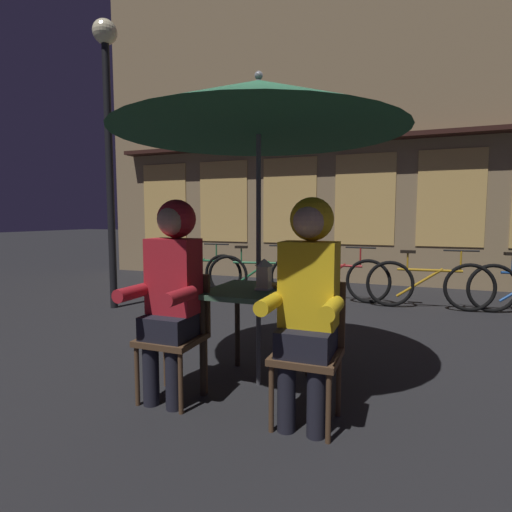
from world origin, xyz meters
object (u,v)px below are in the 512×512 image
object	(u,v)px
chair_left	(177,328)
person_right_hooded	(308,289)
cafe_table	(259,303)
book	(278,286)
person_left_hooded	(172,280)
chair_right	(310,343)
bicycle_second	(259,275)
patio_umbrella	(259,108)
street_lamp	(108,110)
bicycle_fourth	(428,284)
bicycle_third	(334,278)
lantern	(264,273)
bicycle_nearest	(195,272)

from	to	relation	value
chair_left	person_right_hooded	bearing A→B (deg)	-3.39
chair_left	cafe_table	bearing A→B (deg)	37.55
chair_left	book	xyz separation A→B (m)	(0.59, 0.50, 0.26)
person_left_hooded	chair_right	bearing A→B (deg)	3.39
bicycle_second	patio_umbrella	bearing A→B (deg)	-69.45
chair_right	person_left_hooded	size ratio (longest dim) A/B	0.62
street_lamp	bicycle_fourth	size ratio (longest dim) A/B	2.31
chair_right	person_left_hooded	world-z (taller)	person_left_hooded
bicycle_third	book	bearing A→B (deg)	-87.55
person_right_hooded	cafe_table	bearing A→B (deg)	138.43
street_lamp	person_right_hooded	bearing A→B (deg)	-33.17
cafe_table	bicycle_second	size ratio (longest dim) A/B	0.45
bicycle_fourth	bicycle_second	bearing A→B (deg)	179.90
lantern	street_lamp	distance (m)	3.83
bicycle_third	cafe_table	bearing A→B (deg)	-89.59
book	patio_umbrella	bearing A→B (deg)	-129.37
chair_left	bicycle_second	xyz separation A→B (m)	(-0.73, 3.59, -0.14)
person_left_hooded	bicycle_second	xyz separation A→B (m)	(-0.73, 3.65, -0.50)
patio_umbrella	cafe_table	bearing A→B (deg)	0.00
person_left_hooded	bicycle_second	size ratio (longest dim) A/B	0.84
person_right_hooded	bicycle_third	world-z (taller)	person_right_hooded
chair_right	bicycle_third	xyz separation A→B (m)	(-0.50, 3.70, -0.14)
patio_umbrella	chair_left	bearing A→B (deg)	-142.45
street_lamp	bicycle_third	distance (m)	4.00
bicycle_nearest	book	size ratio (longest dim) A/B	8.40
cafe_table	bicycle_second	distance (m)	3.46
person_left_hooded	bicycle_nearest	size ratio (longest dim) A/B	0.83
chair_right	bicycle_third	size ratio (longest dim) A/B	0.52
street_lamp	bicycle_nearest	size ratio (longest dim) A/B	2.31
bicycle_third	book	xyz separation A→B (m)	(0.14, -3.20, 0.41)
bicycle_third	lantern	bearing A→B (deg)	-88.84
patio_umbrella	chair_left	size ratio (longest dim) A/B	2.66
person_right_hooded	bicycle_nearest	size ratio (longest dim) A/B	0.83
person_right_hooded	street_lamp	world-z (taller)	street_lamp
bicycle_fourth	bicycle_third	bearing A→B (deg)	175.17
bicycle_nearest	bicycle_fourth	distance (m)	3.66
person_right_hooded	street_lamp	size ratio (longest dim) A/B	0.36
chair_right	person_left_hooded	xyz separation A→B (m)	(-0.96, -0.06, 0.36)
patio_umbrella	bicycle_fourth	xyz separation A→B (m)	(1.30, 3.22, -1.71)
person_left_hooded	patio_umbrella	bearing A→B (deg)	41.57
person_right_hooded	bicycle_fourth	distance (m)	3.77
patio_umbrella	bicycle_fourth	size ratio (longest dim) A/B	1.38
book	bicycle_third	bearing A→B (deg)	93.85
patio_umbrella	bicycle_nearest	world-z (taller)	patio_umbrella
patio_umbrella	person_left_hooded	xyz separation A→B (m)	(-0.48, -0.43, -1.21)
street_lamp	bicycle_fourth	xyz separation A→B (m)	(4.14, 1.48, -2.37)
chair_right	street_lamp	xyz separation A→B (m)	(-3.31, 2.11, 2.23)
cafe_table	bicycle_second	world-z (taller)	bicycle_second
chair_right	bicycle_second	xyz separation A→B (m)	(-1.69, 3.59, -0.14)
lantern	bicycle_third	distance (m)	3.37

